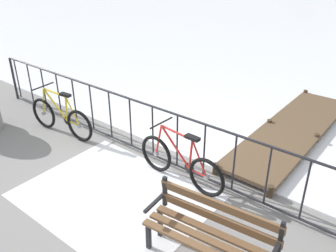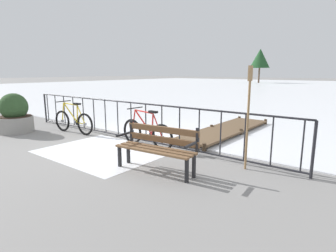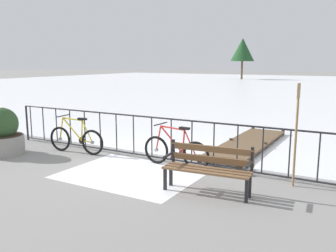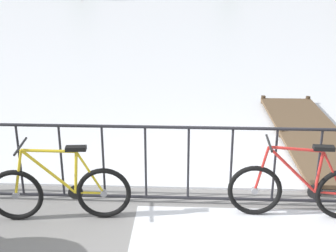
% 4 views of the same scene
% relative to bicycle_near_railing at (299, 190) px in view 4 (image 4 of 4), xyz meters
% --- Properties ---
extents(ground_plane, '(160.00, 160.00, 0.00)m').
position_rel_bicycle_near_railing_xyz_m(ground_plane, '(-0.80, 0.26, -0.37)').
color(ground_plane, gray).
extents(frozen_pond, '(80.00, 56.00, 0.03)m').
position_rel_bicycle_near_railing_xyz_m(frozen_pond, '(-0.80, 28.66, -0.35)').
color(frozen_pond, white).
rests_on(frozen_pond, ground).
extents(railing_fence, '(9.06, 0.06, 1.07)m').
position_rel_bicycle_near_railing_xyz_m(railing_fence, '(-0.80, 0.26, 0.19)').
color(railing_fence, '#232328').
rests_on(railing_fence, ground).
extents(bicycle_near_railing, '(1.71, 0.52, 0.97)m').
position_rel_bicycle_near_railing_xyz_m(bicycle_near_railing, '(0.00, 0.00, 0.00)').
color(bicycle_near_railing, black).
rests_on(bicycle_near_railing, ground).
extents(bicycle_second, '(1.71, 0.52, 0.97)m').
position_rel_bicycle_near_railing_xyz_m(bicycle_second, '(-2.88, -0.17, 0.00)').
color(bicycle_second, black).
rests_on(bicycle_second, ground).
extents(wooden_dock, '(1.10, 4.36, 0.20)m').
position_rel_bicycle_near_railing_xyz_m(wooden_dock, '(0.83, 2.69, -0.25)').
color(wooden_dock, brown).
rests_on(wooden_dock, ground).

